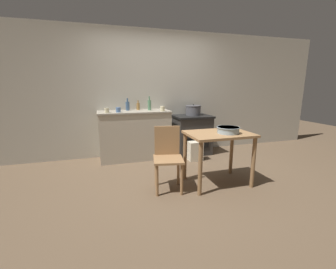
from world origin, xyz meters
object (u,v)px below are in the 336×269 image
Objects in this scene: flour_sack at (195,151)px; stock_pot at (193,110)px; stove at (192,134)px; chair at (168,156)px; work_table at (218,142)px; mixing_bowl_large at (228,130)px; cup_center_left at (163,109)px; cup_center_right at (118,110)px; bottle_mid_left at (149,105)px; bottle_far_left at (128,106)px; cup_center at (107,110)px; bottle_left at (138,106)px.

flour_sack is 1.13× the size of stock_pot.
stove is 0.93× the size of chair.
flour_sack is (0.11, 1.07, -0.45)m from work_table.
work_table is 0.23m from mixing_bowl_large.
cup_center_left reaches higher than cup_center_right.
bottle_mid_left reaches higher than work_table.
bottle_far_left is (-1.34, 0.15, 0.64)m from stove.
mixing_bowl_large is 1.35× the size of bottle_far_left.
mixing_bowl_large is (-0.13, -1.60, 0.42)m from stove.
work_table is at bearing -56.97° from bottle_far_left.
chair is at bearing -60.51° from cup_center.
mixing_bowl_large is 2.05m from cup_center_right.
chair is at bearing -93.03° from bottle_mid_left.
chair is at bearing -85.70° from bottle_left.
cup_center_right is at bearing -164.31° from bottle_mid_left.
stove is at bearing 13.62° from cup_center_left.
bottle_left is (-1.12, 0.19, 0.62)m from stove.
bottle_mid_left is (0.21, -0.13, 0.03)m from bottle_left.
bottle_far_left is 0.51m from cup_center.
cup_center is 0.21m from cup_center_right.
cup_center reaches higher than flour_sack.
cup_center is at bearing -152.32° from bottle_left.
chair is 1.36m from flour_sack.
bottle_far_left is at bearing 152.86° from flour_sack.
bottle_left is at bearing 8.42° from bottle_far_left.
stove is 1.49m from bottle_far_left.
bottle_mid_left reaches higher than bottle_left.
cup_center_left is (-0.74, -0.23, 0.08)m from stock_pot.
cup_center reaches higher than mixing_bowl_large.
chair is at bearing 175.40° from work_table.
mixing_bowl_large is at bearing 3.26° from chair.
work_table is at bearing -96.07° from flour_sack.
cup_center_left is at bearing -47.24° from bottle_mid_left.
bottle_left is 2.03× the size of cup_center_left.
mixing_bowl_large is (0.86, -0.13, 0.35)m from chair.
cup_center_left reaches higher than chair.
cup_center_left is (0.21, -0.23, -0.06)m from bottle_mid_left.
stove is 3.46× the size of bottle_far_left.
mixing_bowl_large is 2.05m from bottle_left.
bottle_far_left reaches higher than stove.
flour_sack is at bearing -33.26° from bottle_left.
bottle_left is (-0.88, 1.72, 0.39)m from work_table.
work_table is 1.49m from cup_center_left.
cup_center_left is at bearing -27.28° from bottle_far_left.
bottle_left reaches higher than mixing_bowl_large.
flour_sack is at bearing 83.93° from work_table.
work_table is 10.61× the size of cup_center.
stove is 0.94m from cup_center_left.
chair is at bearing -124.01° from stock_pot.
chair is 2.75× the size of mixing_bowl_large.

